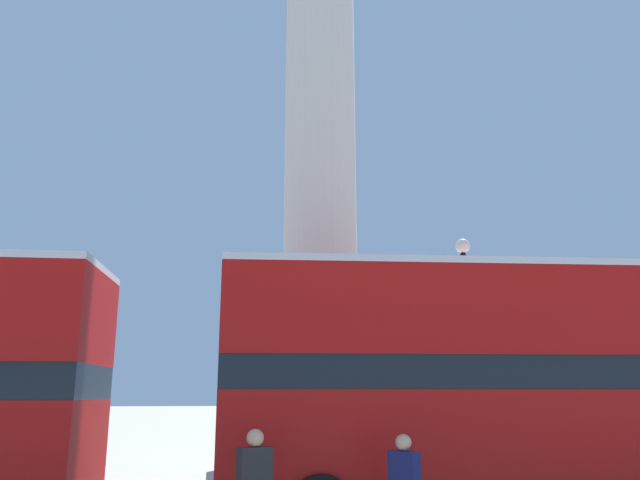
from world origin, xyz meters
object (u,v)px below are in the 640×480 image
Objects in this scene: equestrian_statue at (556,405)px; street_lamp at (468,350)px; bus_b at (525,379)px; monument_column at (320,191)px.

equestrian_statue is 1.01× the size of street_lamp.
street_lamp is (0.83, 4.40, 0.81)m from bus_b.
monument_column is 8.83m from bus_b.
monument_column reaches higher than equestrian_statue.
monument_column is 12.43m from equestrian_statue.
equestrian_statue is at bearing 63.66° from bus_b.
street_lamp is at bearing -29.94° from monument_column.
bus_b is 13.26m from equestrian_statue.
monument_column reaches higher than street_lamp.
bus_b is at bearing -149.64° from equestrian_statue.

